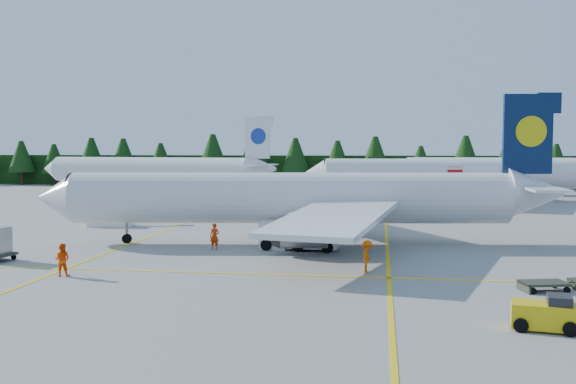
# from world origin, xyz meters

# --- Properties ---
(ground) EXTENTS (320.00, 320.00, 0.00)m
(ground) POSITION_xyz_m (0.00, 0.00, 0.00)
(ground) COLOR gray
(ground) RESTS_ON ground
(taxi_stripe_a) EXTENTS (0.25, 120.00, 0.01)m
(taxi_stripe_a) POSITION_xyz_m (-14.00, 20.00, 0.01)
(taxi_stripe_a) COLOR yellow
(taxi_stripe_a) RESTS_ON ground
(taxi_stripe_b) EXTENTS (0.25, 120.00, 0.01)m
(taxi_stripe_b) POSITION_xyz_m (6.00, 20.00, 0.01)
(taxi_stripe_b) COLOR yellow
(taxi_stripe_b) RESTS_ON ground
(taxi_stripe_cross) EXTENTS (80.00, 0.25, 0.01)m
(taxi_stripe_cross) POSITION_xyz_m (0.00, -6.00, 0.01)
(taxi_stripe_cross) COLOR yellow
(taxi_stripe_cross) RESTS_ON ground
(treeline_hedge) EXTENTS (220.00, 4.00, 6.00)m
(treeline_hedge) POSITION_xyz_m (0.00, 82.00, 3.00)
(treeline_hedge) COLOR black
(treeline_hedge) RESTS_ON ground
(airliner_navy) EXTENTS (40.28, 32.95, 11.74)m
(airliner_navy) POSITION_xyz_m (-2.28, 6.51, 3.53)
(airliner_navy) COLOR silver
(airliner_navy) RESTS_ON ground
(airliner_red) EXTENTS (42.86, 35.15, 12.46)m
(airliner_red) POSITION_xyz_m (14.91, 51.22, 3.75)
(airliner_red) COLOR silver
(airliner_red) RESTS_ON ground
(airliner_far_left) EXTENTS (42.31, 11.25, 12.40)m
(airliner_far_left) POSITION_xyz_m (-34.24, 59.67, 3.89)
(airliner_far_left) COLOR silver
(airliner_far_left) RESTS_ON ground
(airliner_far_right) EXTENTS (42.70, 7.20, 12.41)m
(airliner_far_right) POSITION_xyz_m (26.69, 64.18, 3.89)
(airliner_far_right) COLOR silver
(airliner_far_right) RESTS_ON ground
(airstairs) EXTENTS (4.15, 5.63, 3.64)m
(airstairs) POSITION_xyz_m (-20.24, 15.29, 0.79)
(airstairs) COLOR silver
(airstairs) RESTS_ON ground
(service_truck) EXTENTS (5.96, 2.67, 2.79)m
(service_truck) POSITION_xyz_m (-0.42, 3.65, 1.38)
(service_truck) COLOR white
(service_truck) RESTS_ON ground
(baggage_tug) EXTENTS (2.82, 1.82, 1.41)m
(baggage_tug) POSITION_xyz_m (12.35, -15.76, 0.69)
(baggage_tug) COLOR gold
(baggage_tug) RESTS_ON ground
(crew_a) EXTENTS (0.76, 0.53, 1.96)m
(crew_a) POSITION_xyz_m (-6.73, 2.74, 0.98)
(crew_a) COLOR red
(crew_a) RESTS_ON ground
(crew_b) EXTENTS (1.04, 0.86, 1.95)m
(crew_b) POSITION_xyz_m (-13.13, -8.12, 0.97)
(crew_b) COLOR #F54805
(crew_b) RESTS_ON ground
(crew_c) EXTENTS (0.67, 0.89, 1.99)m
(crew_c) POSITION_xyz_m (4.71, -4.57, 0.99)
(crew_c) COLOR #FF5E05
(crew_c) RESTS_ON ground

